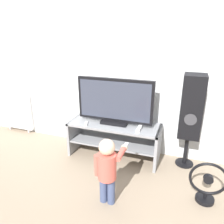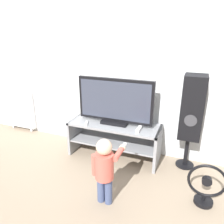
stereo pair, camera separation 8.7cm
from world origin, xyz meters
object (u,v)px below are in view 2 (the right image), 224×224
object	(u,v)px
television	(115,102)
speaker_tower	(192,109)
game_console	(139,129)
child	(105,166)
floor_fan	(206,186)
radiator	(20,109)
remote_primary	(86,123)

from	to	relation	value
television	speaker_tower	xyz separation A→B (m)	(0.96, 0.09, -0.01)
television	game_console	bearing A→B (deg)	-17.15
game_console	child	distance (m)	0.79
floor_fan	child	bearing A→B (deg)	-160.45
game_console	floor_fan	distance (m)	0.98
game_console	speaker_tower	distance (m)	0.69
game_console	speaker_tower	world-z (taller)	speaker_tower
television	child	xyz separation A→B (m)	(0.23, -0.89, -0.37)
game_console	radiator	size ratio (longest dim) A/B	0.23
remote_primary	floor_fan	size ratio (longest dim) A/B	0.29
floor_fan	remote_primary	bearing A→B (deg)	166.23
speaker_tower	child	bearing A→B (deg)	-126.83
radiator	remote_primary	bearing A→B (deg)	-14.10
remote_primary	radiator	size ratio (longest dim) A/B	0.18
speaker_tower	floor_fan	xyz separation A→B (m)	(0.23, -0.64, -0.58)
remote_primary	speaker_tower	xyz separation A→B (m)	(1.31, 0.26, 0.28)
child	floor_fan	bearing A→B (deg)	19.55
remote_primary	child	bearing A→B (deg)	-51.29
game_console	speaker_tower	bearing A→B (deg)	19.17
child	radiator	world-z (taller)	radiator
radiator	child	bearing A→B (deg)	-27.74
floor_fan	radiator	size ratio (longest dim) A/B	0.63
television	game_console	world-z (taller)	television
television	radiator	bearing A→B (deg)	173.44
child	speaker_tower	xyz separation A→B (m)	(0.73, 0.98, 0.36)
child	speaker_tower	size ratio (longest dim) A/B	0.60
floor_fan	game_console	bearing A→B (deg)	152.40
game_console	remote_primary	distance (m)	0.72
television	game_console	size ratio (longest dim) A/B	6.04
television	speaker_tower	world-z (taller)	speaker_tower
television	game_console	xyz separation A→B (m)	(0.36, -0.11, -0.29)
remote_primary	speaker_tower	bearing A→B (deg)	11.26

